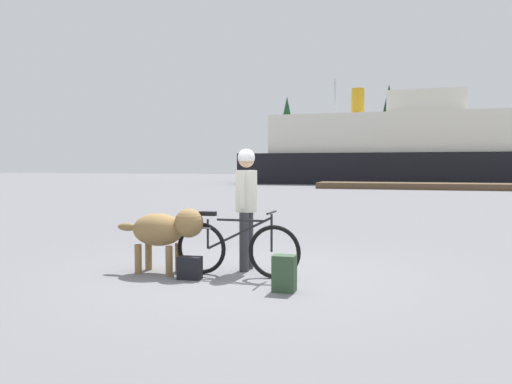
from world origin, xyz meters
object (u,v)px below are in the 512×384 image
Objects in this scene: dog at (165,230)px; sailboat_moored at (334,177)px; handbag_pannier at (190,268)px; ferry_boat at (395,150)px; backpack at (284,273)px; bicycle at (236,248)px; person_cyclist at (246,196)px.

sailboat_moored is (-3.08, 37.29, -0.11)m from dog.
ferry_boat is at bearing 88.02° from handbag_pannier.
backpack reaches higher than handbag_pannier.
bicycle is 1.09m from backpack.
bicycle is 38.56m from ferry_boat.
bicycle is at bearing 33.72° from handbag_pannier.
dog is 38.69m from ferry_boat.
bicycle is 4.04× the size of backpack.
dog is at bearing -92.73° from ferry_boat.
backpack is at bearing -11.87° from handbag_pannier.
sailboat_moored reaches higher than bicycle.
person_cyclist is 1.33× the size of dog.
ferry_boat is (1.34, 38.83, 2.66)m from handbag_pannier.
backpack is 1.43m from handbag_pannier.
backpack is at bearing -82.51° from sailboat_moored.
dog is 4.22× the size of handbag_pannier.
dog is at bearing -85.28° from sailboat_moored.
backpack is (1.90, -0.55, -0.41)m from dog.
dog is 37.42m from sailboat_moored.
bicycle is 37.41m from sailboat_moored.
dog is 0.15× the size of sailboat_moored.
bicycle is 0.21× the size of sailboat_moored.
ferry_boat is at bearing 87.27° from dog.
bicycle is 0.83m from person_cyclist.
backpack is at bearing -16.11° from dog.
handbag_pannier is (-1.40, 0.29, -0.07)m from backpack.
handbag_pannier is at bearing -91.98° from ferry_boat.
person_cyclist is 5.61× the size of handbag_pannier.
person_cyclist is at bearing 28.60° from dog.
dog is at bearing 163.89° from backpack.
backpack is at bearing -37.49° from bicycle.
dog is at bearing -174.01° from bicycle.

